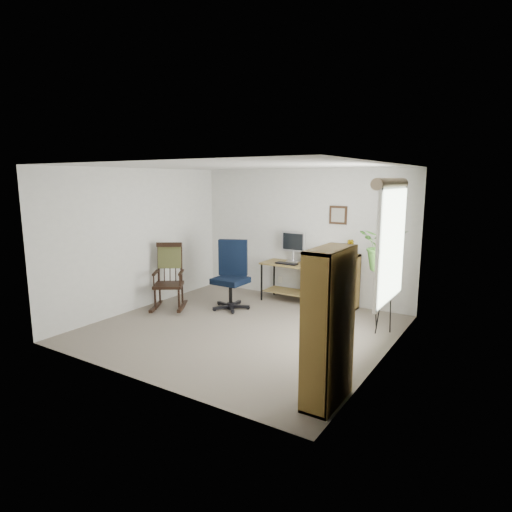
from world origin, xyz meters
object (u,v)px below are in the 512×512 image
Objects in this scene: low_bookshelf at (333,280)px; office_chair at (230,275)px; desk at (289,282)px; tall_bookshelf at (328,327)px; rocking_chair at (168,276)px.

office_chair is at bearing -142.44° from low_bookshelf.
desk is 0.82× the size of office_chair.
tall_bookshelf reaches higher than low_bookshelf.
rocking_chair is 3.86m from tall_bookshelf.
rocking_chair reaches higher than low_bookshelf.
desk is at bearing 10.57° from rocking_chair.
low_bookshelf is (1.42, 1.09, -0.12)m from office_chair.
desk is 0.86× the size of rocking_chair.
office_chair is 3.35m from tall_bookshelf.
low_bookshelf is at bearing 13.56° from office_chair.
desk is 1.18m from office_chair.
tall_bookshelf is (2.02, -3.01, 0.43)m from desk.
rocking_chair is at bearing -172.72° from office_chair.
desk is at bearing 123.79° from tall_bookshelf.
office_chair reaches higher than low_bookshelf.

